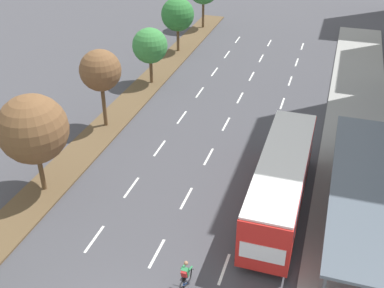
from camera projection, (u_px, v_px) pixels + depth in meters
name	position (u px, v px, depth m)	size (l,w,h in m)	color
median_strip	(128.00, 104.00, 38.25)	(2.60, 52.00, 0.12)	brown
sidewalk_right	(355.00, 138.00, 33.68)	(4.50, 52.00, 0.15)	gray
lane_divider_left	(171.00, 132.00, 34.53)	(0.14, 44.87, 0.01)	white
lane_divider_center	(218.00, 139.00, 33.62)	(0.14, 44.87, 0.01)	white
lane_divider_right	(267.00, 147.00, 32.71)	(0.14, 44.87, 0.01)	white
bus_shelter	(362.00, 201.00, 24.61)	(2.90, 14.14, 2.86)	gray
bus	(281.00, 178.00, 26.01)	(2.54, 11.29, 3.37)	red
cyclist	(185.00, 278.00, 21.50)	(0.46, 1.82, 1.71)	black
median_tree_second	(33.00, 129.00, 26.35)	(3.97, 3.97, 6.06)	brown
median_tree_third	(100.00, 71.00, 33.01)	(2.94, 2.94, 5.78)	brown
median_tree_fourth	(150.00, 46.00, 40.18)	(3.01, 3.01, 4.84)	brown
median_tree_fifth	(178.00, 15.00, 46.85)	(3.27, 3.27, 5.35)	brown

